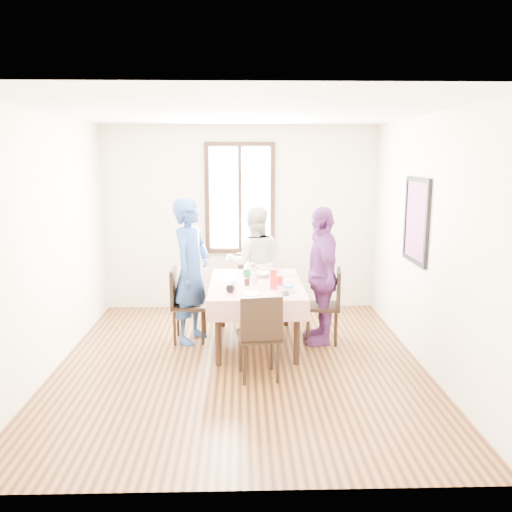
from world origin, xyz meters
name	(u,v)px	position (x,y,z in m)	size (l,w,h in m)	color
ground	(240,364)	(0.00, 0.00, 0.00)	(4.50, 4.50, 0.00)	#321A0F
back_wall	(240,218)	(0.00, 2.25, 1.35)	(4.00, 4.00, 0.00)	beige
right_wall	(427,243)	(2.00, 0.00, 1.35)	(4.50, 4.50, 0.00)	beige
window_frame	(240,198)	(0.00, 2.23, 1.65)	(1.02, 0.06, 1.62)	black
window_pane	(240,198)	(0.00, 2.24, 1.65)	(0.90, 0.02, 1.50)	white
art_poster	(417,221)	(1.98, 0.30, 1.55)	(0.04, 0.76, 0.96)	red
dining_table	(256,314)	(0.19, 0.64, 0.38)	(0.98, 1.47, 0.75)	black
tablecloth	(256,283)	(0.19, 0.64, 0.76)	(1.10, 1.59, 0.01)	#5E0804
chair_left	(190,305)	(-0.62, 0.78, 0.46)	(0.42, 0.42, 0.91)	black
chair_right	(322,306)	(1.01, 0.69, 0.46)	(0.42, 0.42, 0.91)	black
chair_far	(254,287)	(0.19, 1.65, 0.46)	(0.42, 0.42, 0.91)	black
chair_near	(259,335)	(0.19, -0.36, 0.46)	(0.42, 0.42, 0.91)	black
person_left	(190,271)	(-0.60, 0.78, 0.88)	(0.65, 0.42, 1.77)	navy
person_far	(254,263)	(0.19, 1.63, 0.80)	(0.77, 0.60, 1.59)	beige
person_right	(321,276)	(0.98, 0.69, 0.84)	(0.98, 0.41, 1.67)	#612B6C
mug_black	(230,289)	(-0.11, 0.20, 0.80)	(0.10, 0.10, 0.08)	black
mug_flag	(280,281)	(0.47, 0.53, 0.81)	(0.10, 0.10, 0.09)	red
mug_green	(247,274)	(0.09, 0.98, 0.80)	(0.10, 0.10, 0.08)	#0C7226
serving_bowl	(261,274)	(0.26, 0.98, 0.79)	(0.22, 0.22, 0.05)	white
juice_carton	(273,279)	(0.38, 0.37, 0.87)	(0.07, 0.07, 0.22)	red
butter_tub	(289,289)	(0.55, 0.24, 0.79)	(0.11, 0.11, 0.06)	white
jam_jar	(247,282)	(0.08, 0.53, 0.80)	(0.06, 0.06, 0.09)	black
drinking_glass	(233,284)	(-0.08, 0.39, 0.81)	(0.07, 0.07, 0.10)	silver
smartphone	(285,294)	(0.50, 0.12, 0.77)	(0.08, 0.16, 0.01)	black
flower_vase	(254,277)	(0.17, 0.66, 0.82)	(0.06, 0.06, 0.13)	silver
plate_left	(227,281)	(-0.16, 0.73, 0.77)	(0.20, 0.20, 0.01)	white
plate_right	(283,280)	(0.53, 0.76, 0.77)	(0.20, 0.20, 0.01)	white
plate_far	(256,272)	(0.21, 1.23, 0.77)	(0.20, 0.20, 0.01)	white
plate_near	(252,294)	(0.13, 0.12, 0.77)	(0.20, 0.20, 0.01)	white
butter_lid	(289,286)	(0.55, 0.24, 0.82)	(0.12, 0.12, 0.01)	blue
flower_bunch	(254,268)	(0.17, 0.66, 0.94)	(0.09, 0.09, 0.10)	yellow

